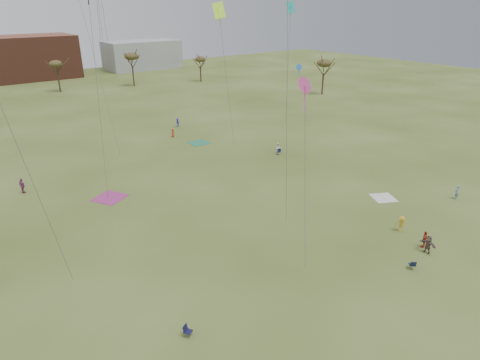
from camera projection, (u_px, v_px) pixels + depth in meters
ground at (334, 293)px, 32.10m from camera, size 260.00×260.00×0.00m
spectator_fore_a at (425, 239)px, 37.83m from camera, size 1.05×0.68×1.67m
spectator_fore_c at (428, 244)px, 37.01m from camera, size 0.52×1.59×1.71m
flyer_mid_b at (401, 224)px, 40.46m from camera, size 1.13×1.25×1.68m
flyer_mid_c at (457, 192)px, 47.20m from camera, size 0.65×0.46×1.68m
spectator_mid_d at (22, 186)px, 48.63m from camera, size 0.78×1.18×1.86m
spectator_mid_e at (278, 148)px, 61.56m from camera, size 0.85×0.71×1.57m
flyer_far_b at (173, 133)px, 69.01m from camera, size 0.81×0.85×1.46m
flyer_far_c at (177, 122)px, 74.67m from camera, size 0.62×1.04×1.59m
blanket_cream at (383, 198)px, 47.73m from camera, size 3.35×3.35×0.03m
blanket_plum at (110, 198)px, 47.74m from camera, size 4.34×4.34×0.03m
blanket_olive at (199, 143)px, 66.36m from camera, size 3.23×3.23×0.03m
camp_chair_left at (188, 333)px, 27.88m from camera, size 0.70×0.72×0.87m
camp_chair_center at (412, 266)px, 34.94m from camera, size 0.74×0.74×0.87m
camp_chair_right at (279, 153)px, 61.16m from camera, size 0.66×0.63×0.87m
kites_aloft at (122, 17)px, 42.83m from camera, size 60.07×54.04×24.54m
tree_line at (31, 74)px, 85.34m from camera, size 117.44×49.32×8.91m
building_brick at (27, 57)px, 119.93m from camera, size 26.00×16.00×12.00m
building_grey at (142, 55)px, 138.63m from camera, size 24.00×12.00×9.00m
radio_tower at (100, 7)px, 132.32m from camera, size 1.51×1.72×41.00m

